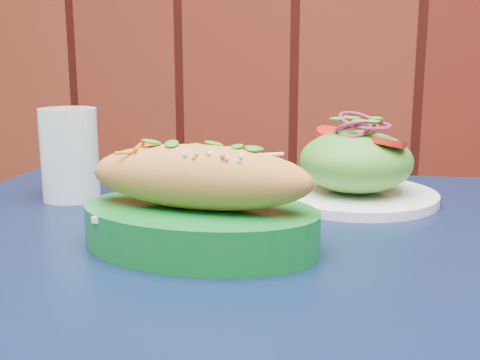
# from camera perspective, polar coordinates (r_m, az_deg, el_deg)

# --- Properties ---
(cafe_table) EXTENTS (0.84, 0.84, 0.75)m
(cafe_table) POSITION_cam_1_polar(r_m,az_deg,el_deg) (0.63, -0.03, -14.35)
(cafe_table) COLOR black
(cafe_table) RESTS_ON ground
(banh_mi_basket) EXTENTS (0.25, 0.18, 0.11)m
(banh_mi_basket) POSITION_cam_1_polar(r_m,az_deg,el_deg) (0.59, -3.89, -2.33)
(banh_mi_basket) COLOR #0D6C23
(banh_mi_basket) RESTS_ON cafe_table
(salad_plate) EXTENTS (0.21, 0.21, 0.11)m
(salad_plate) POSITION_cam_1_polar(r_m,az_deg,el_deg) (0.79, 10.91, 1.13)
(salad_plate) COLOR white
(salad_plate) RESTS_ON cafe_table
(water_glass) EXTENTS (0.07, 0.07, 0.12)m
(water_glass) POSITION_cam_1_polar(r_m,az_deg,el_deg) (0.81, -15.85, 2.35)
(water_glass) COLOR silver
(water_glass) RESTS_ON cafe_table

